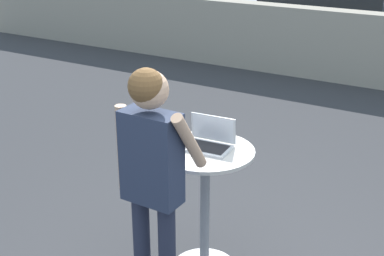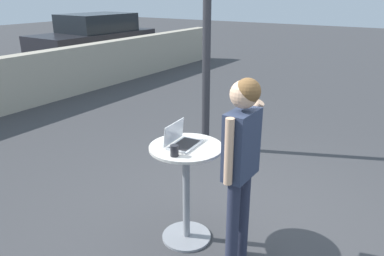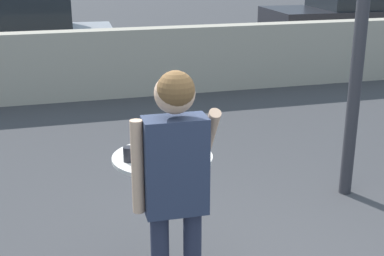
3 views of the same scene
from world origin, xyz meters
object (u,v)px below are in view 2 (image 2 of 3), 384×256
laptop (181,141)px  parked_car_near_street (95,38)px  standing_person (241,153)px  coffee_mug (175,151)px  cafe_table (186,182)px

laptop → parked_car_near_street: size_ratio=0.08×
standing_person → parked_car_near_street: 10.74m
laptop → coffee_mug: size_ratio=3.20×
cafe_table → parked_car_near_street: 10.25m
laptop → coffee_mug: bearing=-159.6°
cafe_table → parked_car_near_street: bearing=50.8°
laptop → coffee_mug: 0.24m
cafe_table → laptop: (-0.00, 0.05, 0.42)m
laptop → standing_person: (-0.05, -0.63, 0.05)m
coffee_mug → parked_car_near_street: bearing=49.9°
coffee_mug → parked_car_near_street: parked_car_near_street is taller
coffee_mug → parked_car_near_street: 10.43m
coffee_mug → standing_person: bearing=-71.5°
cafe_table → coffee_mug: (-0.23, -0.03, 0.42)m
coffee_mug → laptop: bearing=20.4°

